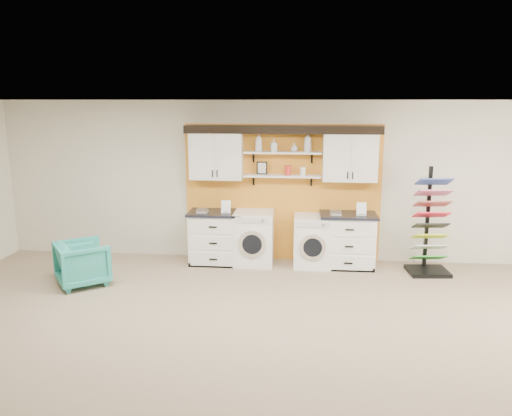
# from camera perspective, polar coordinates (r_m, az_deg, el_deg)

# --- Properties ---
(floor) EXTENTS (10.00, 10.00, 0.00)m
(floor) POSITION_cam_1_polar(r_m,az_deg,el_deg) (5.43, 1.10, -18.89)
(floor) COLOR gray
(floor) RESTS_ON ground
(ceiling) EXTENTS (10.00, 10.00, 0.00)m
(ceiling) POSITION_cam_1_polar(r_m,az_deg,el_deg) (4.64, 1.24, 12.12)
(ceiling) COLOR white
(ceiling) RESTS_ON wall_back
(wall_back) EXTENTS (10.00, 0.00, 10.00)m
(wall_back) POSITION_cam_1_polar(r_m,az_deg,el_deg) (8.75, 3.04, 3.04)
(wall_back) COLOR beige
(wall_back) RESTS_ON floor
(accent_panel) EXTENTS (3.40, 0.07, 2.40)m
(accent_panel) POSITION_cam_1_polar(r_m,az_deg,el_deg) (8.76, 3.02, 1.72)
(accent_panel) COLOR orange
(accent_panel) RESTS_ON wall_back
(upper_cabinet_left) EXTENTS (0.90, 0.35, 0.84)m
(upper_cabinet_left) POSITION_cam_1_polar(r_m,az_deg,el_deg) (8.60, -4.56, 6.08)
(upper_cabinet_left) COLOR white
(upper_cabinet_left) RESTS_ON wall_back
(upper_cabinet_right) EXTENTS (0.90, 0.35, 0.84)m
(upper_cabinet_right) POSITION_cam_1_polar(r_m,az_deg,el_deg) (8.52, 10.68, 5.84)
(upper_cabinet_right) COLOR white
(upper_cabinet_right) RESTS_ON wall_back
(shelf_lower) EXTENTS (1.32, 0.28, 0.03)m
(shelf_lower) POSITION_cam_1_polar(r_m,az_deg,el_deg) (8.54, 3.00, 3.69)
(shelf_lower) COLOR white
(shelf_lower) RESTS_ON wall_back
(shelf_upper) EXTENTS (1.32, 0.28, 0.03)m
(shelf_upper) POSITION_cam_1_polar(r_m,az_deg,el_deg) (8.49, 3.03, 6.36)
(shelf_upper) COLOR white
(shelf_upper) RESTS_ON wall_back
(crown_molding) EXTENTS (3.30, 0.41, 0.13)m
(crown_molding) POSITION_cam_1_polar(r_m,az_deg,el_deg) (8.47, 3.07, 9.04)
(crown_molding) COLOR black
(crown_molding) RESTS_ON wall_back
(picture_frame) EXTENTS (0.18, 0.02, 0.22)m
(picture_frame) POSITION_cam_1_polar(r_m,az_deg,el_deg) (8.59, 0.68, 4.60)
(picture_frame) COLOR black
(picture_frame) RESTS_ON shelf_lower
(canister_red) EXTENTS (0.11, 0.11, 0.16)m
(canister_red) POSITION_cam_1_polar(r_m,az_deg,el_deg) (8.52, 3.68, 4.31)
(canister_red) COLOR red
(canister_red) RESTS_ON shelf_lower
(canister_cream) EXTENTS (0.10, 0.10, 0.14)m
(canister_cream) POSITION_cam_1_polar(r_m,az_deg,el_deg) (8.52, 5.37, 4.21)
(canister_cream) COLOR silver
(canister_cream) RESTS_ON shelf_lower
(base_cabinet_left) EXTENTS (0.94, 0.66, 0.92)m
(base_cabinet_left) POSITION_cam_1_polar(r_m,az_deg,el_deg) (8.73, -4.57, -3.34)
(base_cabinet_left) COLOR white
(base_cabinet_left) RESTS_ON floor
(base_cabinet_right) EXTENTS (0.95, 0.66, 0.93)m
(base_cabinet_right) POSITION_cam_1_polar(r_m,az_deg,el_deg) (8.64, 10.40, -3.64)
(base_cabinet_right) COLOR white
(base_cabinet_right) RESTS_ON floor
(washer) EXTENTS (0.66, 0.71, 0.93)m
(washer) POSITION_cam_1_polar(r_m,az_deg,el_deg) (8.64, -0.22, -3.44)
(washer) COLOR white
(washer) RESTS_ON floor
(dryer) EXTENTS (0.62, 0.71, 0.87)m
(dryer) POSITION_cam_1_polar(r_m,az_deg,el_deg) (8.61, 6.45, -3.76)
(dryer) COLOR white
(dryer) RESTS_ON floor
(sample_rack) EXTENTS (0.68, 0.59, 1.75)m
(sample_rack) POSITION_cam_1_polar(r_m,az_deg,el_deg) (8.64, 19.19, -3.55)
(sample_rack) COLOR black
(sample_rack) RESTS_ON floor
(armchair) EXTENTS (1.03, 1.02, 0.67)m
(armchair) POSITION_cam_1_polar(r_m,az_deg,el_deg) (8.19, -19.20, -5.97)
(armchair) COLOR teal
(armchair) RESTS_ON floor
(soap_bottle_a) EXTENTS (0.17, 0.17, 0.31)m
(soap_bottle_a) POSITION_cam_1_polar(r_m,az_deg,el_deg) (8.49, 0.31, 7.54)
(soap_bottle_a) COLOR silver
(soap_bottle_a) RESTS_ON shelf_upper
(soap_bottle_b) EXTENTS (0.12, 0.12, 0.22)m
(soap_bottle_b) POSITION_cam_1_polar(r_m,az_deg,el_deg) (8.48, 2.05, 7.20)
(soap_bottle_b) COLOR silver
(soap_bottle_b) RESTS_ON shelf_upper
(soap_bottle_c) EXTENTS (0.16, 0.16, 0.15)m
(soap_bottle_c) POSITION_cam_1_polar(r_m,az_deg,el_deg) (8.47, 4.38, 6.93)
(soap_bottle_c) COLOR silver
(soap_bottle_c) RESTS_ON shelf_upper
(soap_bottle_d) EXTENTS (0.16, 0.16, 0.33)m
(soap_bottle_d) POSITION_cam_1_polar(r_m,az_deg,el_deg) (8.46, 5.93, 7.53)
(soap_bottle_d) COLOR silver
(soap_bottle_d) RESTS_ON shelf_upper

